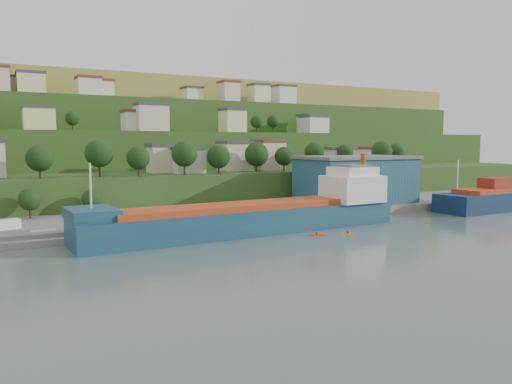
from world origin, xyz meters
TOP-DOWN VIEW (x-y plane):
  - ground at (0.00, 0.00)m, footprint 500.00×500.00m
  - quay at (20.00, 28.00)m, footprint 220.00×26.00m
  - hillside at (-0.00, 168.69)m, footprint 360.00×210.81m
  - cargo_ship_near at (-6.49, 8.64)m, footprint 69.94×14.51m
  - warehouse at (34.04, 27.12)m, footprint 31.32×19.52m
  - caravan at (-53.06, 23.58)m, footprint 6.09×4.13m
  - dinghy at (-46.55, 18.54)m, footprint 4.58×1.92m
  - kayak_orange at (1.89, -0.49)m, footprint 3.26×1.74m
  - kayak_yellow at (8.06, -2.50)m, footprint 3.07×1.72m

SIDE VIEW (x-z plane):
  - ground at x=0.00m, z-range 0.00..0.00m
  - quay at x=20.00m, z-range -2.00..2.00m
  - hillside at x=0.00m, z-range -47.91..48.09m
  - kayak_yellow at x=8.06m, z-range -0.16..0.62m
  - kayak_orange at x=1.89m, z-range -0.17..0.65m
  - dinghy at x=-46.55m, z-range 1.20..2.10m
  - caravan at x=-53.06m, z-range 1.20..3.83m
  - cargo_ship_near at x=-6.49m, z-range -6.08..11.78m
  - warehouse at x=34.04m, z-range 2.03..14.83m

